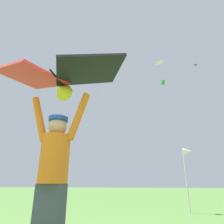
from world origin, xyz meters
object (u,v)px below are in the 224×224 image
at_px(distant_kite_purple_low_right, 195,65).
at_px(distant_kite_white_overhead_distant, 159,62).
at_px(distant_kite_teal_mid_left, 103,96).
at_px(kite_flyer_person, 53,173).
at_px(distant_kite_green_low_left, 163,82).
at_px(marker_flag, 187,156).
at_px(held_stunt_kite, 60,78).

bearing_deg(distant_kite_purple_low_right, distant_kite_white_overhead_distant, -107.37).
height_order(distant_kite_teal_mid_left, distant_kite_white_overhead_distant, distant_kite_teal_mid_left).
distance_m(kite_flyer_person, distant_kite_green_low_left, 39.23).
bearing_deg(kite_flyer_person, marker_flag, 73.87).
distance_m(held_stunt_kite, marker_flag, 5.41).
relative_size(held_stunt_kite, distant_kite_purple_low_right, 3.05).
height_order(kite_flyer_person, distant_kite_green_low_left, distant_kite_green_low_left).
bearing_deg(distant_kite_green_low_left, kite_flyer_person, -87.92).
height_order(held_stunt_kite, marker_flag, held_stunt_kite).
bearing_deg(distant_kite_white_overhead_distant, distant_kite_teal_mid_left, 133.41).
relative_size(held_stunt_kite, distant_kite_teal_mid_left, 2.22).
height_order(distant_kite_green_low_left, distant_kite_white_overhead_distant, distant_kite_green_low_left).
relative_size(kite_flyer_person, distant_kite_white_overhead_distant, 1.89).
xyz_separation_m(distant_kite_purple_low_right, marker_flag, (-3.36, -26.77, -19.36)).
relative_size(held_stunt_kite, distant_kite_white_overhead_distant, 1.79).
bearing_deg(kite_flyer_person, held_stunt_kite, -80.21).
xyz_separation_m(held_stunt_kite, distant_kite_white_overhead_distant, (-0.11, 16.18, 10.57)).
relative_size(held_stunt_kite, distant_kite_green_low_left, 1.74).
bearing_deg(distant_kite_purple_low_right, distant_kite_green_low_left, 158.09).
bearing_deg(distant_kite_purple_low_right, held_stunt_kite, -98.59).
xyz_separation_m(kite_flyer_person, marker_flag, (1.48, 5.11, 0.77)).
xyz_separation_m(held_stunt_kite, distant_kite_green_low_left, (-1.26, 34.40, 17.75)).
bearing_deg(distant_kite_teal_mid_left, held_stunt_kite, -67.78).
xyz_separation_m(kite_flyer_person, held_stunt_kite, (0.01, -0.08, 1.21)).
bearing_deg(distant_kite_white_overhead_distant, marker_flag, -81.86).
bearing_deg(held_stunt_kite, marker_flag, 74.23).
height_order(held_stunt_kite, distant_kite_green_low_left, distant_kite_green_low_left).
bearing_deg(distant_kite_white_overhead_distant, kite_flyer_person, -89.67).
bearing_deg(distant_kite_green_low_left, marker_flag, -84.67).
height_order(kite_flyer_person, distant_kite_teal_mid_left, distant_kite_teal_mid_left).
bearing_deg(held_stunt_kite, distant_kite_white_overhead_distant, 90.38).
xyz_separation_m(distant_kite_white_overhead_distant, marker_flag, (1.57, -10.99, -11.00)).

